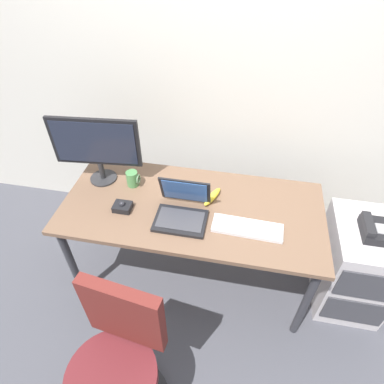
# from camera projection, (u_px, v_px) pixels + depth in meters

# --- Properties ---
(ground_plane) EXTENTS (8.00, 8.00, 0.00)m
(ground_plane) POSITION_uv_depth(u_px,v_px,m) (192.00, 272.00, 2.55)
(ground_plane) COLOR #43434B
(back_wall) EXTENTS (6.00, 0.10, 2.80)m
(back_wall) POSITION_uv_depth(u_px,v_px,m) (213.00, 56.00, 2.13)
(back_wall) COLOR beige
(back_wall) RESTS_ON ground
(desk) EXTENTS (1.64, 0.75, 0.73)m
(desk) POSITION_uv_depth(u_px,v_px,m) (192.00, 214.00, 2.10)
(desk) COLOR brown
(desk) RESTS_ON ground
(file_cabinet) EXTENTS (0.42, 0.53, 0.69)m
(file_cabinet) POSITION_uv_depth(u_px,v_px,m) (355.00, 265.00, 2.18)
(file_cabinet) COLOR #B9B2B3
(file_cabinet) RESTS_ON ground
(desk_phone) EXTENTS (0.17, 0.20, 0.09)m
(desk_phone) POSITION_uv_depth(u_px,v_px,m) (375.00, 230.00, 1.92)
(desk_phone) COLOR black
(desk_phone) RESTS_ON file_cabinet
(office_chair) EXTENTS (0.52, 0.52, 0.95)m
(office_chair) POSITION_uv_depth(u_px,v_px,m) (119.00, 368.00, 1.63)
(office_chair) COLOR black
(office_chair) RESTS_ON ground
(monitor_main) EXTENTS (0.57, 0.18, 0.47)m
(monitor_main) POSITION_uv_depth(u_px,v_px,m) (96.00, 146.00, 2.06)
(monitor_main) COLOR #262628
(monitor_main) RESTS_ON desk
(keyboard) EXTENTS (0.41, 0.15, 0.03)m
(keyboard) POSITION_uv_depth(u_px,v_px,m) (247.00, 228.00, 1.90)
(keyboard) COLOR silver
(keyboard) RESTS_ON desk
(laptop) EXTENTS (0.31, 0.29, 0.23)m
(laptop) POSITION_uv_depth(u_px,v_px,m) (182.00, 210.00, 1.95)
(laptop) COLOR black
(laptop) RESTS_ON desk
(trackball_mouse) EXTENTS (0.11, 0.09, 0.07)m
(trackball_mouse) POSITION_uv_depth(u_px,v_px,m) (122.00, 207.00, 2.02)
(trackball_mouse) COLOR black
(trackball_mouse) RESTS_ON desk
(coffee_mug) EXTENTS (0.09, 0.08, 0.11)m
(coffee_mug) POSITION_uv_depth(u_px,v_px,m) (133.00, 179.00, 2.17)
(coffee_mug) COLOR #4B884B
(coffee_mug) RESTS_ON desk
(banana) EXTENTS (0.11, 0.19, 0.04)m
(banana) POSITION_uv_depth(u_px,v_px,m) (212.00, 197.00, 2.09)
(banana) COLOR yellow
(banana) RESTS_ON desk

